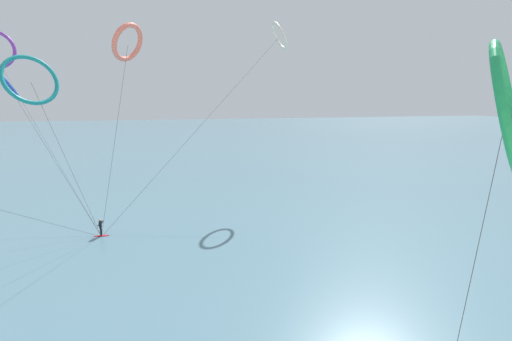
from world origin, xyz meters
TOP-DOWN VIEW (x-y plane):
  - sea_water at (0.00, 107.17)m, footprint 400.00×200.00m
  - surfer_crimson at (-12.57, 33.22)m, footprint 1.40×0.59m
  - kite_cobalt at (-21.17, 39.34)m, footprint 10.08×8.00m
  - kite_teal at (-17.18, 34.06)m, footprint 6.98×4.36m
  - kite_ivory at (8.14, 45.63)m, footprint 21.87×14.38m
  - kite_emerald at (7.77, 11.48)m, footprint 6.90×5.32m
  - kite_coral at (-8.89, 32.81)m, footprint 5.40×3.84m

SIDE VIEW (x-z plane):
  - sea_water at x=0.00m, z-range 0.00..0.08m
  - surfer_crimson at x=-12.57m, z-range -0.03..1.67m
  - kite_emerald at x=7.77m, z-range 4.89..20.07m
  - kite_cobalt at x=-21.17m, z-range 6.37..22.13m
  - kite_teal at x=-17.18m, z-range 6.09..22.64m
  - kite_coral at x=-8.89m, z-range 7.92..27.03m
  - kite_ivory at x=8.14m, z-range 9.42..31.82m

